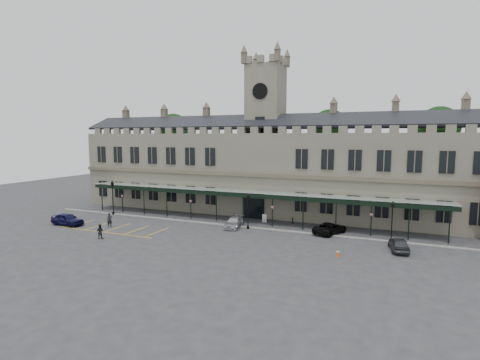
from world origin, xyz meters
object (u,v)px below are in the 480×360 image
at_px(car_right_a, 399,244).
at_px(car_taxi, 234,222).
at_px(lamp_post_mid, 248,208).
at_px(station_building, 265,170).
at_px(sign_board, 264,218).
at_px(person_a, 110,220).
at_px(person_b, 100,231).
at_px(car_van, 330,228).
at_px(traffic_cone, 338,253).
at_px(lamp_post_right, 392,218).
at_px(clock_tower, 266,126).
at_px(car_left_a, 67,219).
at_px(lamp_post_left, 113,194).

bearing_deg(car_right_a, car_taxi, -16.78).
bearing_deg(lamp_post_mid, station_building, 97.89).
xyz_separation_m(sign_board, person_a, (-17.42, -10.20, 0.37)).
bearing_deg(station_building, person_b, -119.51).
relative_size(sign_board, car_van, 0.23).
bearing_deg(traffic_cone, car_van, 104.22).
height_order(sign_board, car_taxi, car_taxi).
bearing_deg(lamp_post_right, car_taxi, -179.28).
bearing_deg(person_b, traffic_cone, 166.68).
distance_m(lamp_post_right, sign_board, 16.60).
relative_size(station_building, lamp_post_mid, 13.29).
xyz_separation_m(clock_tower, car_left_a, (-21.00, -18.36, -12.32)).
bearing_deg(lamp_post_right, sign_board, 166.10).
relative_size(lamp_post_right, person_a, 2.54).
bearing_deg(clock_tower, car_right_a, -35.82).
relative_size(lamp_post_mid, person_a, 2.49).
bearing_deg(person_a, lamp_post_left, 73.01).
distance_m(station_building, traffic_cone, 23.20).
distance_m(station_building, car_left_a, 28.41).
relative_size(lamp_post_mid, person_b, 2.70).
distance_m(person_a, person_b, 5.57).
bearing_deg(station_building, lamp_post_right, -30.40).
xyz_separation_m(clock_tower, lamp_post_mid, (1.51, -11.00, -10.44)).
distance_m(traffic_cone, car_taxi, 15.55).
relative_size(lamp_post_mid, sign_board, 4.12).
bearing_deg(lamp_post_mid, person_b, -141.95).
distance_m(lamp_post_left, lamp_post_mid, 21.73).
relative_size(lamp_post_mid, lamp_post_right, 0.98).
xyz_separation_m(lamp_post_left, car_left_a, (-0.79, -7.73, -2.24)).
bearing_deg(traffic_cone, car_left_a, -179.20).
height_order(lamp_post_right, car_right_a, lamp_post_right).
distance_m(sign_board, car_taxi, 4.96).
height_order(clock_tower, car_left_a, clock_tower).
relative_size(car_taxi, car_van, 0.91).
relative_size(lamp_post_left, sign_board, 4.66).
bearing_deg(person_a, car_van, -39.38).
bearing_deg(car_right_a, lamp_post_right, -84.37).
bearing_deg(traffic_cone, station_building, 127.34).
height_order(traffic_cone, person_a, person_a).
bearing_deg(clock_tower, lamp_post_left, -152.26).
bearing_deg(person_a, car_left_a, 137.49).
relative_size(lamp_post_right, traffic_cone, 6.46).
height_order(car_van, person_a, person_a).
xyz_separation_m(traffic_cone, person_a, (-28.73, 0.84, 0.56)).
height_order(traffic_cone, car_taxi, car_taxi).
distance_m(car_right_a, person_b, 32.33).
xyz_separation_m(lamp_post_left, traffic_cone, (33.78, -7.25, -2.68)).
xyz_separation_m(lamp_post_mid, lamp_post_right, (16.73, 0.21, 0.06)).
xyz_separation_m(lamp_post_left, sign_board, (22.48, 3.79, -2.50)).
relative_size(car_right_a, person_a, 2.27).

